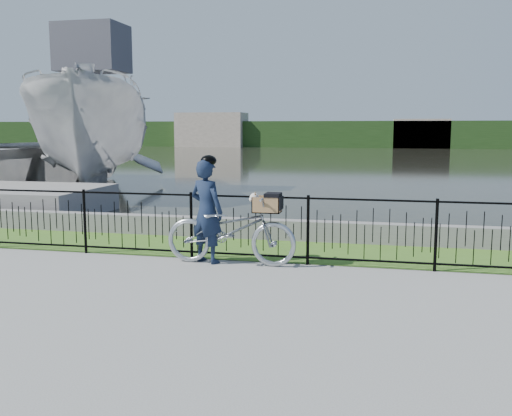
% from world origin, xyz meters
% --- Properties ---
extents(ground, '(120.00, 120.00, 0.00)m').
position_xyz_m(ground, '(0.00, 0.00, 0.00)').
color(ground, gray).
rests_on(ground, ground).
extents(grass_strip, '(60.00, 2.00, 0.01)m').
position_xyz_m(grass_strip, '(0.00, 2.60, 0.00)').
color(grass_strip, '#426C22').
rests_on(grass_strip, ground).
extents(water, '(120.00, 120.00, 0.00)m').
position_xyz_m(water, '(0.00, 33.00, 0.00)').
color(water, '#27271E').
rests_on(water, ground).
extents(quay_wall, '(60.00, 0.30, 0.40)m').
position_xyz_m(quay_wall, '(0.00, 3.60, 0.20)').
color(quay_wall, slate).
rests_on(quay_wall, ground).
extents(fence, '(14.00, 0.06, 1.15)m').
position_xyz_m(fence, '(0.00, 1.60, 0.58)').
color(fence, black).
rests_on(fence, ground).
extents(far_treeline, '(120.00, 6.00, 3.00)m').
position_xyz_m(far_treeline, '(0.00, 60.00, 1.50)').
color(far_treeline, '#213E18').
rests_on(far_treeline, ground).
extents(far_building_left, '(8.00, 4.00, 4.00)m').
position_xyz_m(far_building_left, '(-18.00, 58.00, 2.00)').
color(far_building_left, '#A49483').
rests_on(far_building_left, ground).
extents(far_building_right, '(6.00, 3.00, 3.20)m').
position_xyz_m(far_building_right, '(6.00, 58.50, 1.60)').
color(far_building_right, '#A49483').
rests_on(far_building_right, ground).
extents(bicycle_rig, '(2.17, 0.76, 1.22)m').
position_xyz_m(bicycle_rig, '(-0.23, 1.37, 0.58)').
color(bicycle_rig, '#A5ABB1').
rests_on(bicycle_rig, ground).
extents(cyclist, '(0.74, 0.62, 1.79)m').
position_xyz_m(cyclist, '(-0.66, 1.40, 0.88)').
color(cyclist, '#131E35').
rests_on(cyclist, ground).
extents(boat_near, '(7.38, 10.81, 5.71)m').
position_xyz_m(boat_near, '(-7.65, 10.72, 2.06)').
color(boat_near, '#AEAEAE').
rests_on(boat_near, water).
extents(boat_far, '(8.91, 12.44, 2.57)m').
position_xyz_m(boat_far, '(-11.30, 10.96, 1.28)').
color(boat_far, '#AEAEAE').
rests_on(boat_far, water).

